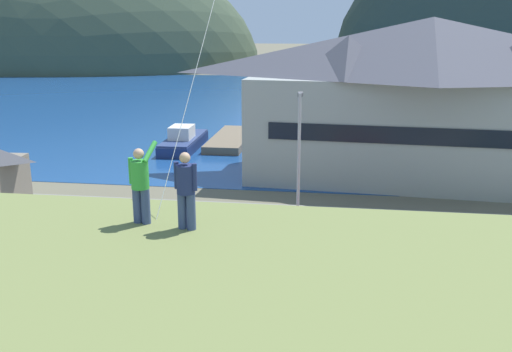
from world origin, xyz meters
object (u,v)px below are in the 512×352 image
Objects in this scene: person_companion at (186,188)px; parked_car_front_row_red at (340,236)px; wharf_dock at (231,139)px; parked_car_front_row_silver at (204,241)px; parking_light_pole at (299,154)px; harbor_lodge at (428,97)px; parked_car_back_row_left at (67,306)px; parked_car_mid_row_center at (451,332)px; parked_car_mid_row_far at (257,293)px; person_kite_flyer at (140,183)px; moored_boat_wharfside at (183,141)px.

parked_car_front_row_red is at bearing 75.06° from person_companion.
wharf_dock is 39.98m from person_companion.
parking_light_pole is (4.01, 4.43, 3.23)m from parked_car_front_row_silver.
parked_car_back_row_left is at bearing -124.22° from harbor_lodge.
wharf_dock is 2.43× the size of parked_car_mid_row_center.
parked_car_mid_row_center is at bearing -15.58° from parked_car_mid_row_far.
person_companion is at bearing -42.52° from parked_car_back_row_left.
person_kite_flyer is at bearing -47.15° from parked_car_back_row_left.
person_kite_flyer is 1.07× the size of person_companion.
parking_light_pole reaches higher than parked_car_back_row_left.
parked_car_front_row_red is at bearing 70.45° from person_kite_flyer.
parked_car_front_row_red is at bearing 40.15° from parked_car_back_row_left.
parked_car_back_row_left is 7.45m from parked_car_front_row_silver.
wharf_dock is 6.05× the size of person_companion.
parked_car_front_row_red is at bearing 113.71° from parked_car_mid_row_center.
person_kite_flyer is at bearing -76.06° from moored_boat_wharfside.
parked_car_mid_row_far is at bearing 76.91° from person_kite_flyer.
parking_light_pole is at bearing 126.67° from parked_car_front_row_red.
parking_light_pole is at bearing -59.39° from moored_boat_wharfside.
person_companion is (-1.44, -16.54, 2.96)m from parking_light_pole.
person_kite_flyer reaches higher than moored_boat_wharfside.
parking_light_pole reaches higher than parked_car_front_row_silver.
harbor_lodge is 2.48× the size of wharf_dock.
person_companion is at bearing -74.48° from moored_boat_wharfside.
person_companion reaches higher than parked_car_back_row_left.
parking_light_pole is at bearing 84.45° from parked_car_mid_row_far.
person_kite_flyer reaches higher than parked_car_back_row_left.
parked_car_front_row_silver is 2.44× the size of person_companion.
parked_car_front_row_red is (3.08, 6.21, 0.00)m from parked_car_mid_row_far.
harbor_lodge is 6.18× the size of parked_car_front_row_red.
parked_car_mid_row_far and parked_car_front_row_red have the same top height.
harbor_lodge reaches higher than wharf_dock.
parked_car_back_row_left is (3.94, -30.26, 0.34)m from moored_boat_wharfside.
person_kite_flyer is at bearing -147.37° from parked_car_mid_row_center.
harbor_lodge is 6.14× the size of parked_car_front_row_silver.
parked_car_mid_row_center is 0.59× the size of parking_light_pole.
parked_car_front_row_red and parked_car_front_row_silver have the same top height.
parked_car_front_row_red is 0.99× the size of parked_car_front_row_silver.
parked_car_back_row_left is (-15.42, -22.67, -4.85)m from harbor_lodge.
parked_car_back_row_left is 9.48m from person_kite_flyer.
parked_car_mid_row_far is 2.32× the size of person_kite_flyer.
parking_light_pole is (7.68, -22.34, 3.94)m from wharf_dock.
moored_boat_wharfside is at bearing 110.27° from parked_car_mid_row_far.
parked_car_mid_row_center is 10.97m from person_companion.
parking_light_pole is (-5.73, 11.00, 3.23)m from parked_car_mid_row_center.
harbor_lodge is at bearing 68.27° from parked_car_front_row_red.
parked_car_back_row_left and parked_car_front_row_red have the same top height.
parked_car_mid_row_center is (13.15, 0.05, 0.00)m from parked_car_back_row_left.
person_kite_flyer is (-10.55, -27.92, 1.36)m from harbor_lodge.
parked_car_front_row_silver is (3.68, -26.77, 0.71)m from wharf_dock.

